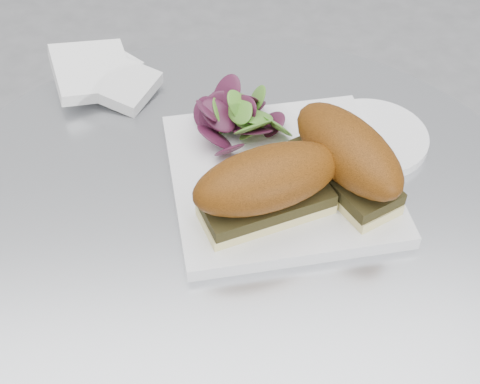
{
  "coord_description": "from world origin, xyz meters",
  "views": [
    {
      "loc": [
        -0.03,
        -0.46,
        1.25
      ],
      "look_at": [
        0.01,
        0.01,
        0.77
      ],
      "focal_mm": 50.0,
      "sensor_mm": 36.0,
      "label": 1
    }
  ],
  "objects_px": {
    "sandwich_left": "(267,185)",
    "saucer": "(371,137)",
    "sandwich_right": "(347,156)",
    "plate": "(280,178)"
  },
  "relations": [
    {
      "from": "sandwich_left",
      "to": "sandwich_right",
      "type": "relative_size",
      "value": 1.01
    },
    {
      "from": "saucer",
      "to": "sandwich_right",
      "type": "bearing_deg",
      "value": -120.25
    },
    {
      "from": "saucer",
      "to": "plate",
      "type": "bearing_deg",
      "value": -151.62
    },
    {
      "from": "plate",
      "to": "sandwich_left",
      "type": "bearing_deg",
      "value": -109.61
    },
    {
      "from": "plate",
      "to": "sandwich_left",
      "type": "xyz_separation_m",
      "value": [
        -0.02,
        -0.06,
        0.05
      ]
    },
    {
      "from": "sandwich_left",
      "to": "plate",
      "type": "bearing_deg",
      "value": 51.62
    },
    {
      "from": "plate",
      "to": "sandwich_right",
      "type": "xyz_separation_m",
      "value": [
        0.06,
        -0.02,
        0.05
      ]
    },
    {
      "from": "sandwich_left",
      "to": "saucer",
      "type": "bearing_deg",
      "value": 23.07
    },
    {
      "from": "plate",
      "to": "saucer",
      "type": "relative_size",
      "value": 1.76
    },
    {
      "from": "plate",
      "to": "sandwich_right",
      "type": "bearing_deg",
      "value": -20.05
    }
  ]
}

